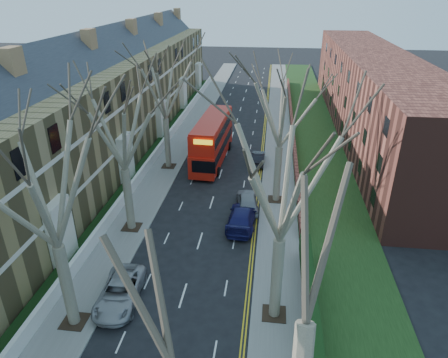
% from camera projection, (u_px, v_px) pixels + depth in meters
% --- Properties ---
extents(pavement_left, '(3.00, 102.00, 0.12)m').
position_uv_depth(pavement_left, '(187.00, 132.00, 52.45)').
color(pavement_left, slate).
rests_on(pavement_left, ground).
extents(pavement_right, '(3.00, 102.00, 0.12)m').
position_uv_depth(pavement_right, '(279.00, 136.00, 51.12)').
color(pavement_right, slate).
rests_on(pavement_right, ground).
extents(terrace_left, '(9.70, 78.00, 13.60)m').
position_uv_depth(terrace_left, '(102.00, 106.00, 43.76)').
color(terrace_left, olive).
rests_on(terrace_left, ground).
extents(flats_right, '(13.97, 54.00, 10.00)m').
position_uv_depth(flats_right, '(371.00, 93.00, 51.26)').
color(flats_right, brown).
rests_on(flats_right, ground).
extents(front_wall_left, '(0.30, 78.00, 1.00)m').
position_uv_depth(front_wall_left, '(158.00, 151.00, 45.25)').
color(front_wall_left, white).
rests_on(front_wall_left, ground).
extents(grass_verge_right, '(6.00, 102.00, 0.06)m').
position_uv_depth(grass_verge_right, '(315.00, 137.00, 50.58)').
color(grass_verge_right, '#1B3413').
rests_on(grass_verge_right, ground).
extents(tree_left_mid, '(10.50, 10.50, 14.71)m').
position_uv_depth(tree_left_mid, '(42.00, 173.00, 18.82)').
color(tree_left_mid, '#706350').
rests_on(tree_left_mid, ground).
extents(tree_left_far, '(10.15, 10.15, 14.22)m').
position_uv_depth(tree_left_far, '(119.00, 117.00, 27.88)').
color(tree_left_far, '#706350').
rests_on(tree_left_far, ground).
extents(tree_left_dist, '(10.50, 10.50, 14.71)m').
position_uv_depth(tree_left_dist, '(163.00, 77.00, 38.44)').
color(tree_left_dist, '#706350').
rests_on(tree_left_dist, ground).
extents(tree_right_mid, '(10.50, 10.50, 14.71)m').
position_uv_depth(tree_right_mid, '(285.00, 168.00, 19.35)').
color(tree_right_mid, '#706350').
rests_on(tree_right_mid, ground).
extents(tree_right_far, '(10.15, 10.15, 14.22)m').
position_uv_depth(tree_right_far, '(282.00, 100.00, 31.96)').
color(tree_right_far, '#706350').
rests_on(tree_right_far, ground).
extents(double_decker_bus, '(3.28, 11.51, 4.75)m').
position_uv_depth(double_decker_bus, '(212.00, 141.00, 43.12)').
color(double_decker_bus, '#B6180D').
rests_on(double_decker_bus, ground).
extents(car_left_far, '(2.61, 5.13, 1.39)m').
position_uv_depth(car_left_far, '(120.00, 292.00, 24.34)').
color(car_left_far, '#999A9F').
rests_on(car_left_far, ground).
extents(car_right_near, '(2.48, 5.47, 1.55)m').
position_uv_depth(car_right_near, '(242.00, 217.00, 32.04)').
color(car_right_near, '#181750').
rests_on(car_right_near, ground).
extents(car_right_mid, '(2.35, 4.62, 1.51)m').
position_uv_depth(car_right_mid, '(247.00, 201.00, 34.45)').
color(car_right_mid, gray).
rests_on(car_right_mid, ground).
extents(car_right_far, '(1.44, 3.95, 1.30)m').
position_uv_depth(car_right_far, '(258.00, 158.00, 43.24)').
color(car_right_far, black).
rests_on(car_right_far, ground).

